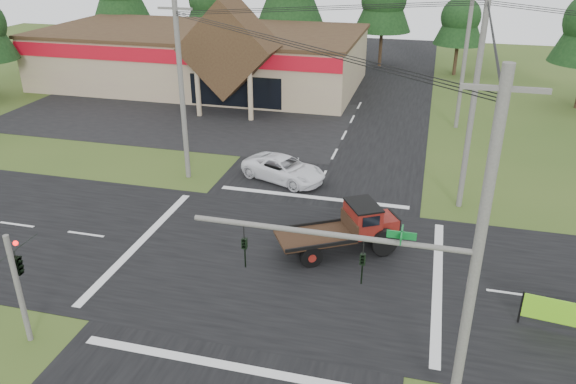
% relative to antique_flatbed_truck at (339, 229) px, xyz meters
% --- Properties ---
extents(ground, '(120.00, 120.00, 0.00)m').
position_rel_antique_flatbed_truck_xyz_m(ground, '(-2.43, -1.56, -1.19)').
color(ground, '#354D1B').
rests_on(ground, ground).
extents(road_ns, '(12.00, 120.00, 0.02)m').
position_rel_antique_flatbed_truck_xyz_m(road_ns, '(-2.43, -1.56, -1.18)').
color(road_ns, black).
rests_on(road_ns, ground).
extents(road_ew, '(120.00, 12.00, 0.02)m').
position_rel_antique_flatbed_truck_xyz_m(road_ew, '(-2.43, -1.56, -1.17)').
color(road_ew, black).
rests_on(road_ew, ground).
extents(parking_apron, '(28.00, 14.00, 0.02)m').
position_rel_antique_flatbed_truck_xyz_m(parking_apron, '(-16.43, 17.44, -1.17)').
color(parking_apron, black).
rests_on(parking_apron, ground).
extents(cvs_building, '(30.40, 18.20, 9.19)m').
position_rel_antique_flatbed_truck_xyz_m(cvs_building, '(-18.14, 28.01, 1.59)').
color(cvs_building, tan).
rests_on(cvs_building, ground).
extents(traffic_signal_mast, '(8.12, 0.24, 7.00)m').
position_rel_antique_flatbed_truck_xyz_m(traffic_signal_mast, '(3.39, -9.06, 3.24)').
color(traffic_signal_mast, '#595651').
rests_on(traffic_signal_mast, ground).
extents(traffic_signal_corner, '(0.53, 2.48, 4.40)m').
position_rel_antique_flatbed_truck_xyz_m(traffic_signal_corner, '(-9.93, -8.88, 2.34)').
color(traffic_signal_corner, '#595651').
rests_on(traffic_signal_corner, ground).
extents(utility_pole_nr, '(2.00, 0.30, 11.00)m').
position_rel_antique_flatbed_truck_xyz_m(utility_pole_nr, '(5.07, -9.06, 4.45)').
color(utility_pole_nr, '#595651').
rests_on(utility_pole_nr, ground).
extents(utility_pole_nw, '(2.00, 0.30, 10.50)m').
position_rel_antique_flatbed_truck_xyz_m(utility_pole_nw, '(-10.43, 6.44, 4.20)').
color(utility_pole_nw, '#595651').
rests_on(utility_pole_nw, ground).
extents(utility_pole_ne, '(2.00, 0.30, 11.50)m').
position_rel_antique_flatbed_truck_xyz_m(utility_pole_ne, '(5.57, 6.44, 4.70)').
color(utility_pole_ne, '#595651').
rests_on(utility_pole_ne, ground).
extents(utility_pole_n, '(2.00, 0.30, 11.20)m').
position_rel_antique_flatbed_truck_xyz_m(utility_pole_n, '(5.57, 20.44, 4.55)').
color(utility_pole_n, '#595651').
rests_on(utility_pole_n, ground).
extents(tree_row_e, '(5.04, 5.04, 9.09)m').
position_rel_antique_flatbed_truck_xyz_m(tree_row_e, '(5.57, 38.44, 4.85)').
color(tree_row_e, '#332316').
rests_on(tree_row_e, ground).
extents(antique_flatbed_truck, '(5.99, 4.75, 2.37)m').
position_rel_antique_flatbed_truck_xyz_m(antique_flatbed_truck, '(0.00, 0.00, 0.00)').
color(antique_flatbed_truck, '#60100D').
rests_on(antique_flatbed_truck, ground).
extents(white_pickup, '(5.70, 4.12, 1.44)m').
position_rel_antique_flatbed_truck_xyz_m(white_pickup, '(-4.64, 7.46, -0.47)').
color(white_pickup, white).
rests_on(white_pickup, ground).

